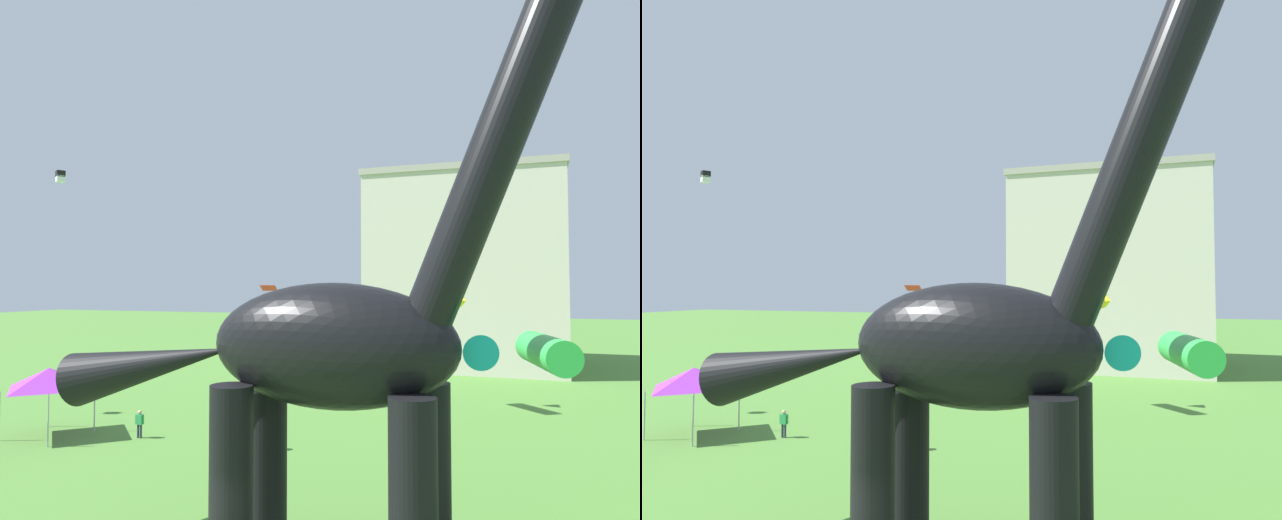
{
  "view_description": "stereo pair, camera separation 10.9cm",
  "coord_description": "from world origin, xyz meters",
  "views": [
    {
      "loc": [
        6.6,
        -9.6,
        6.62
      ],
      "look_at": [
        1.52,
        4.14,
        7.28
      ],
      "focal_mm": 32.77,
      "sensor_mm": 36.0,
      "label": 1
    },
    {
      "loc": [
        6.71,
        -9.56,
        6.62
      ],
      "look_at": [
        1.52,
        4.14,
        7.28
      ],
      "focal_mm": 32.77,
      "sensor_mm": 36.0,
      "label": 2
    }
  ],
  "objects": [
    {
      "name": "dinosaur_sculpture",
      "position": [
        2.04,
        3.3,
        5.24
      ],
      "size": [
        13.86,
        2.94,
        14.48
      ],
      "rotation": [
        0.0,
        0.0,
        -0.0
      ],
      "color": "black",
      "rests_on": "ground_plane"
    },
    {
      "name": "person_vendor_side",
      "position": [
        -9.75,
        11.83,
        0.72
      ],
      "size": [
        0.45,
        0.2,
        1.2
      ],
      "rotation": [
        0.0,
        0.0,
        3.72
      ],
      "color": "#2D3347",
      "rests_on": "ground_plane"
    },
    {
      "name": "person_far_spectator",
      "position": [
        -4.19,
        11.91,
        1.01
      ],
      "size": [
        0.63,
        0.28,
        1.67
      ],
      "rotation": [
        0.0,
        0.0,
        1.04
      ],
      "color": "black",
      "rests_on": "ground_plane"
    },
    {
      "name": "festival_canopy_tent",
      "position": [
        -13.74,
        10.68,
        2.54
      ],
      "size": [
        3.15,
        3.15,
        3.0
      ],
      "color": "#B2B2B7",
      "rests_on": "ground_plane"
    },
    {
      "name": "kite_near_low",
      "position": [
        -7.9,
        21.02,
        6.51
      ],
      "size": [
        1.0,
        0.75,
        1.22
      ],
      "color": "red"
    },
    {
      "name": "kite_high_left",
      "position": [
        -18.67,
        16.12,
        12.86
      ],
      "size": [
        0.61,
        0.61,
        0.64
      ],
      "color": "black"
    },
    {
      "name": "kite_trailing",
      "position": [
        1.87,
        22.34,
        5.84
      ],
      "size": [
        3.02,
        3.0,
        0.86
      ],
      "color": "yellow"
    },
    {
      "name": "kite_mid_center",
      "position": [
        6.49,
        4.39,
        5.15
      ],
      "size": [
        2.6,
        2.8,
        0.79
      ],
      "color": "green"
    },
    {
      "name": "background_building_block",
      "position": [
        1.23,
        41.26,
        7.99
      ],
      "size": [
        15.46,
        13.32,
        15.96
      ],
      "color": "beige",
      "rests_on": "ground_plane"
    }
  ]
}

